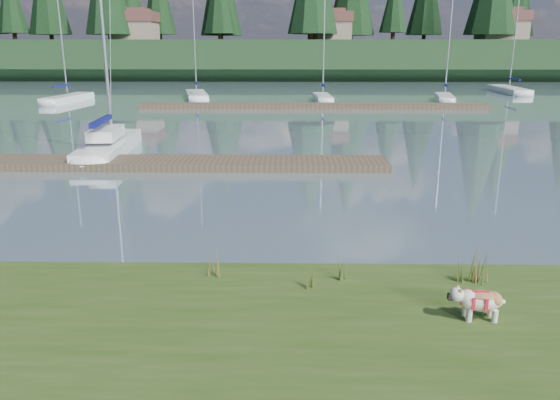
{
  "coord_description": "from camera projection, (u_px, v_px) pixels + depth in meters",
  "views": [
    {
      "loc": [
        0.22,
        -11.62,
        4.53
      ],
      "look_at": [
        0.04,
        -0.5,
        1.38
      ],
      "focal_mm": 35.0,
      "sensor_mm": 36.0,
      "label": 1
    }
  ],
  "objects": [
    {
      "name": "ridge",
      "position": [
        288.0,
        60.0,
        81.96
      ],
      "size": [
        200.0,
        20.0,
        5.0
      ],
      "primitive_type": "cube",
      "color": "black",
      "rests_on": "ground"
    },
    {
      "name": "sailboat_bg_4",
      "position": [
        444.0,
        97.0,
        46.29
      ],
      "size": [
        2.39,
        6.49,
        9.57
      ],
      "rotation": [
        0.0,
        0.0,
        1.39
      ],
      "color": "white",
      "rests_on": "ground"
    },
    {
      "name": "weed_1",
      "position": [
        340.0,
        270.0,
        10.06
      ],
      "size": [
        0.17,
        0.14,
        0.47
      ],
      "color": "#475B23",
      "rests_on": "bank"
    },
    {
      "name": "house_0",
      "position": [
        135.0,
        26.0,
        78.11
      ],
      "size": [
        6.3,
        5.3,
        4.65
      ],
      "color": "gray",
      "rests_on": "ridge"
    },
    {
      "name": "weed_4",
      "position": [
        458.0,
        272.0,
        10.0
      ],
      "size": [
        0.17,
        0.14,
        0.41
      ],
      "color": "#475B23",
      "rests_on": "bank"
    },
    {
      "name": "bulldog",
      "position": [
        480.0,
        300.0,
        8.58
      ],
      "size": [
        0.87,
        0.39,
        0.53
      ],
      "rotation": [
        0.0,
        0.0,
        3.12
      ],
      "color": "silver",
      "rests_on": "bank"
    },
    {
      "name": "sailboat_main",
      "position": [
        112.0,
        142.0,
        24.2
      ],
      "size": [
        2.16,
        7.81,
        11.21
      ],
      "rotation": [
        0.0,
        0.0,
        1.66
      ],
      "color": "white",
      "rests_on": "ground"
    },
    {
      "name": "dock_near",
      "position": [
        180.0,
        163.0,
        21.1
      ],
      "size": [
        16.0,
        2.0,
        0.3
      ],
      "primitive_type": "cube",
      "color": "#4C3D2C",
      "rests_on": "ground"
    },
    {
      "name": "sailboat_bg_5",
      "position": [
        506.0,
        89.0,
        55.02
      ],
      "size": [
        2.17,
        9.22,
        12.95
      ],
      "rotation": [
        0.0,
        0.0,
        1.53
      ],
      "color": "white",
      "rests_on": "ground"
    },
    {
      "name": "house_2",
      "position": [
        502.0,
        25.0,
        76.32
      ],
      "size": [
        6.3,
        5.3,
        4.65
      ],
      "color": "gray",
      "rests_on": "ridge"
    },
    {
      "name": "weed_2",
      "position": [
        475.0,
        266.0,
        9.9
      ],
      "size": [
        0.17,
        0.14,
        0.79
      ],
      "color": "#475B23",
      "rests_on": "bank"
    },
    {
      "name": "dock_far",
      "position": [
        313.0,
        106.0,
        41.2
      ],
      "size": [
        26.0,
        2.2,
        0.3
      ],
      "primitive_type": "cube",
      "color": "#4C3D2C",
      "rests_on": "ground"
    },
    {
      "name": "sailboat_bg_1",
      "position": [
        196.0,
        94.0,
        48.91
      ],
      "size": [
        3.31,
        8.3,
        12.13
      ],
      "rotation": [
        0.0,
        0.0,
        1.79
      ],
      "color": "white",
      "rests_on": "ground"
    },
    {
      "name": "weed_3",
      "position": [
        214.0,
        263.0,
        10.23
      ],
      "size": [
        0.17,
        0.14,
        0.59
      ],
      "color": "#475B23",
      "rests_on": "bank"
    },
    {
      "name": "ground",
      "position": [
        286.0,
        108.0,
        41.27
      ],
      "size": [
        200.0,
        200.0,
        0.0
      ],
      "primitive_type": "plane",
      "color": "slate",
      "rests_on": "ground"
    },
    {
      "name": "weed_0",
      "position": [
        310.0,
        277.0,
        9.7
      ],
      "size": [
        0.17,
        0.14,
        0.53
      ],
      "color": "#475B23",
      "rests_on": "bank"
    },
    {
      "name": "weed_5",
      "position": [
        483.0,
        268.0,
        9.9
      ],
      "size": [
        0.17,
        0.14,
        0.69
      ],
      "color": "#475B23",
      "rests_on": "bank"
    },
    {
      "name": "sailboat_bg_2",
      "position": [
        322.0,
        97.0,
        46.26
      ],
      "size": [
        1.5,
        6.31,
        9.61
      ],
      "rotation": [
        0.0,
        0.0,
        1.61
      ],
      "color": "white",
      "rests_on": "ground"
    },
    {
      "name": "mud_lip",
      "position": [
        277.0,
        278.0,
        10.86
      ],
      "size": [
        60.0,
        0.5,
        0.14
      ],
      "primitive_type": "cube",
      "color": "#33281C",
      "rests_on": "ground"
    },
    {
      "name": "house_1",
      "position": [
        330.0,
        26.0,
        78.62
      ],
      "size": [
        6.3,
        5.3,
        4.65
      ],
      "color": "gray",
      "rests_on": "ridge"
    },
    {
      "name": "sailboat_bg_0",
      "position": [
        72.0,
        97.0,
        46.05
      ],
      "size": [
        2.21,
        7.68,
        11.02
      ],
      "rotation": [
        0.0,
        0.0,
        1.47
      ],
      "color": "white",
      "rests_on": "ground"
    }
  ]
}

